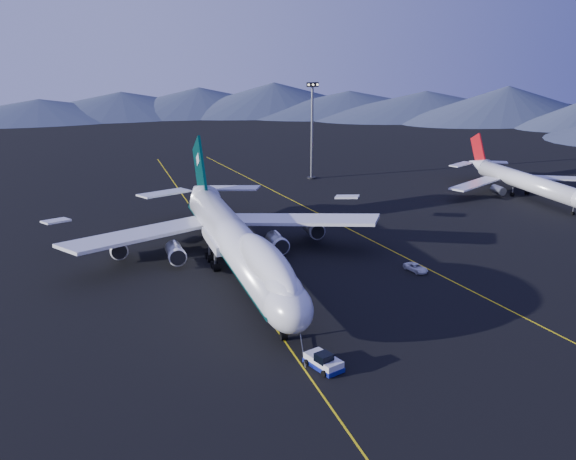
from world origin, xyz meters
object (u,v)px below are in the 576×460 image
object	(u,v)px
second_jet	(522,181)
boeing_747	(236,241)
pushback_tug	(324,363)
floodlight_mast	(312,131)
service_van	(416,268)

from	to	relation	value
second_jet	boeing_747	bearing A→B (deg)	-142.72
boeing_747	second_jet	xyz separation A→B (m)	(82.02, 30.99, -1.80)
pushback_tug	floodlight_mast	distance (m)	109.09
boeing_747	floodlight_mast	world-z (taller)	floodlight_mast
pushback_tug	second_jet	world-z (taller)	second_jet
second_jet	floodlight_mast	size ratio (longest dim) A/B	1.73
pushback_tug	second_jet	size ratio (longest dim) A/B	0.12
second_jet	service_van	xyz separation A→B (m)	(-52.02, -39.74, -3.36)
service_van	floodlight_mast	world-z (taller)	floodlight_mast
floodlight_mast	boeing_747	bearing A→B (deg)	-119.76
boeing_747	service_van	distance (m)	31.67
service_van	pushback_tug	bearing A→B (deg)	-149.32
second_jet	service_van	world-z (taller)	second_jet
service_van	floodlight_mast	bearing A→B (deg)	70.54
boeing_747	floodlight_mast	size ratio (longest dim) A/B	2.69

